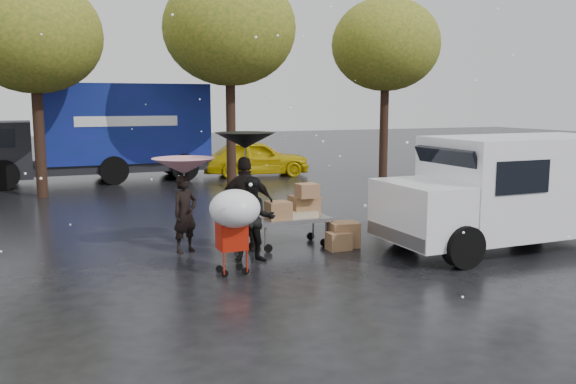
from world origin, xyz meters
name	(u,v)px	position (x,y,z in m)	size (l,w,h in m)	color
ground	(269,267)	(0.00, 0.00, 0.00)	(90.00, 90.00, 0.00)	black
person_pink	(185,214)	(-1.09, 1.66, 0.74)	(0.54, 0.36, 1.49)	black
person_middle	(255,220)	(-0.10, 0.45, 0.77)	(0.75, 0.58, 1.54)	black
person_black	(246,204)	(0.01, 1.26, 0.92)	(1.08, 0.45, 1.84)	black
umbrella_pink	(184,166)	(-1.09, 1.66, 1.67)	(1.21, 1.21, 1.82)	#4C4C4C
umbrella_black	(245,141)	(0.01, 1.26, 2.15)	(1.16, 1.16, 2.30)	#4C4C4C
vendor_cart	(294,210)	(1.04, 1.28, 0.73)	(1.52, 0.80, 1.27)	slate
shopping_cart	(234,213)	(-0.73, -0.31, 1.06)	(0.84, 0.84, 1.46)	#B51A0A
white_van	(508,189)	(4.90, -0.45, 1.16)	(4.91, 2.18, 2.20)	white
blue_truck	(99,133)	(-1.46, 13.24, 1.76)	(8.30, 2.60, 3.50)	navy
box_ground_near	(344,234)	(1.91, 0.81, 0.25)	(0.56, 0.45, 0.50)	#956741
box_ground_far	(339,241)	(1.70, 0.62, 0.17)	(0.45, 0.35, 0.35)	#956741
yellow_taxi	(256,158)	(4.28, 12.47, 0.70)	(1.66, 4.12, 1.40)	#D7B70B
tree_row	(138,32)	(-0.47, 10.00, 5.02)	(21.60, 4.40, 7.12)	black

